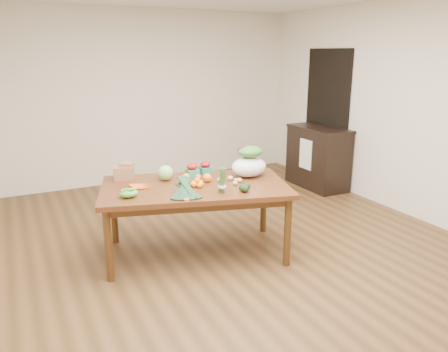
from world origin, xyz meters
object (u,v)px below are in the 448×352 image
paper_bag (123,172)px  asparagus_bundle (222,180)px  kale_bunch (185,189)px  mandarin_cluster (197,182)px  cabbage (166,173)px  dining_table (196,220)px  salad_bag (249,163)px  cabinet (318,157)px

paper_bag → asparagus_bundle: size_ratio=1.00×
kale_bunch → mandarin_cluster: bearing=65.9°
cabbage → mandarin_cluster: (0.22, -0.33, -0.03)m
dining_table → cabbage: (-0.21, 0.29, 0.46)m
dining_table → kale_bunch: size_ratio=4.65×
asparagus_bundle → dining_table: bearing=126.0°
cabbage → salad_bag: size_ratio=0.41×
dining_table → kale_bunch: 0.61m
mandarin_cluster → kale_bunch: kale_bunch is taller
paper_bag → salad_bag: 1.33m
dining_table → asparagus_bundle: 0.63m
dining_table → cabbage: size_ratio=11.61×
paper_bag → mandarin_cluster: 0.82m
dining_table → paper_bag: (-0.61, 0.50, 0.46)m
paper_bag → cabbage: 0.45m
cabinet → paper_bag: 3.37m
dining_table → cabinet: size_ratio=1.82×
cabinet → cabbage: cabinet is taller
cabinet → asparagus_bundle: size_ratio=4.08×
cabbage → salad_bag: (0.85, -0.26, 0.07)m
cabinet → salad_bag: salad_bag is taller
paper_bag → salad_bag: size_ratio=0.64×
paper_bag → asparagus_bundle: (0.74, -0.85, 0.04)m
mandarin_cluster → salad_bag: (0.63, 0.07, 0.11)m
dining_table → cabinet: cabinet is taller
cabbage → mandarin_cluster: bearing=-56.7°
paper_bag → cabinet: bearing=14.9°
cabinet → kale_bunch: (-2.86, -1.68, 0.36)m
paper_bag → cabbage: paper_bag is taller
cabbage → salad_bag: salad_bag is taller
dining_table → paper_bag: bearing=156.7°
cabinet → paper_bag: bearing=-165.1°
cabinet → mandarin_cluster: size_ratio=5.67×
cabbage → salad_bag: bearing=-17.1°
dining_table → salad_bag: 0.83m
salad_bag → cabbage: bearing=162.9°
cabbage → dining_table: bearing=-54.0°
cabbage → asparagus_bundle: bearing=-62.2°
asparagus_bundle → salad_bag: 0.64m
cabbage → salad_bag: 0.89m
dining_table → mandarin_cluster: bearing=-63.4°
cabinet → salad_bag: size_ratio=2.61×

